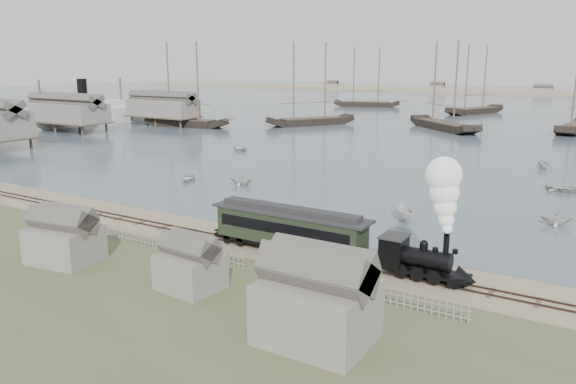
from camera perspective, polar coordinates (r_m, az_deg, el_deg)
The scene contains 26 objects.
ground at distance 50.21m, azimuth -2.53°, elevation -4.73°, with size 600.00×600.00×0.00m, color tan.
harbor_water at distance 211.87m, azimuth 24.27°, elevation 7.87°, with size 600.00×336.00×0.06m, color #455763.
rail_track at distance 48.64m, azimuth -3.85°, elevation -5.30°, with size 120.00×1.80×0.16m.
picket_fence_west at distance 49.05m, azimuth -13.51°, elevation -5.54°, with size 19.00×0.10×1.20m, color slate, non-canonical shape.
picket_fence_east at distance 38.36m, azimuth 6.95°, elevation -10.65°, with size 15.00×0.10×1.20m, color slate, non-canonical shape.
shed_left at distance 47.91m, azimuth -21.59°, elevation -6.58°, with size 5.00×4.00×4.10m, color slate, non-canonical shape.
shed_mid at distance 40.15m, azimuth -9.81°, elevation -9.64°, with size 4.00×3.50×3.60m, color slate, non-canonical shape.
shed_right at distance 32.90m, azimuth 2.90°, elevation -14.82°, with size 6.00×5.00×5.10m, color slate, non-canonical shape.
western_wharf at distance 130.46m, azimuth -20.96°, elevation 7.32°, with size 36.00×56.00×8.00m, color slate, non-canonical shape.
far_spit at distance 291.25m, azimuth 26.38°, elevation 8.80°, with size 500.00×20.00×1.80m, color tan.
locomotive at distance 40.72m, azimuth 14.95°, elevation -3.56°, with size 6.98×2.60×8.70m.
passenger_coach at distance 45.92m, azimuth 0.18°, elevation -3.64°, with size 13.96×2.69×3.39m.
beached_dinghy at distance 51.44m, azimuth -4.00°, elevation -3.88°, with size 3.59×2.56×0.74m, color silver.
steamship at distance 148.70m, azimuth -20.09°, elevation 8.62°, with size 50.87×8.48×11.13m, color silver, non-canonical shape.
rowboat_0 at distance 74.91m, azimuth -10.14°, elevation 1.41°, with size 3.42×2.44×0.71m, color silver.
rowboat_1 at distance 71.25m, azimuth -4.78°, elevation 1.34°, with size 3.05×2.63×1.60m, color silver.
rowboat_2 at distance 56.41m, azimuth 11.64°, elevation -2.15°, with size 3.72×1.40×1.44m, color silver.
rowboat_3 at distance 75.20m, azimuth 26.23°, elevation 0.34°, with size 4.08×2.91×0.84m, color silver.
rowboat_4 at distance 59.66m, azimuth 25.62°, elevation -2.33°, with size 2.87×2.48×1.51m, color silver.
rowboat_6 at distance 99.50m, azimuth -4.94°, elevation 4.47°, with size 3.65×2.61×0.76m, color silver.
rowboat_7 at distance 89.99m, azimuth 24.50°, elevation 2.72°, with size 3.33×2.88×1.76m, color silver.
schooner_0 at distance 136.85m, azimuth -10.49°, elevation 10.72°, with size 21.40×4.94×20.00m, color black, non-canonical shape.
schooner_1 at distance 138.06m, azimuth 2.38°, elevation 10.94°, with size 22.47×5.18×20.00m, color black, non-canonical shape.
schooner_2 at distance 133.69m, azimuth 15.75°, elevation 10.40°, with size 24.03×5.55×20.00m, color black, non-canonical shape.
schooner_6 at distance 195.80m, azimuth 8.08°, elevation 11.49°, with size 22.07×5.09×20.00m, color black, non-canonical shape.
schooner_7 at distance 177.08m, azimuth 18.64°, elevation 10.77°, with size 22.32×5.15×20.00m, color black, non-canonical shape.
Camera 1 is at (26.72, -39.61, 15.44)m, focal length 35.00 mm.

